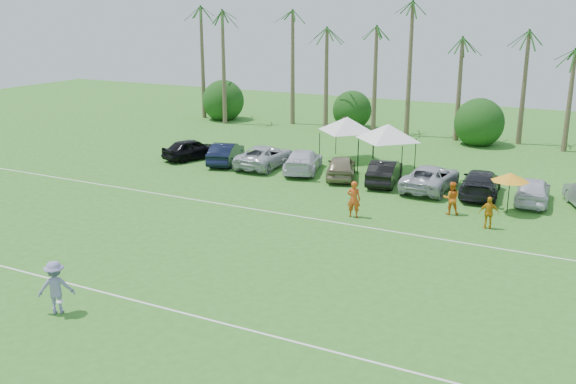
% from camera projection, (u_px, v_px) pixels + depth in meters
% --- Properties ---
extents(ground, '(120.00, 120.00, 0.00)m').
position_uv_depth(ground, '(87.00, 320.00, 22.78)').
color(ground, '#307121').
rests_on(ground, ground).
extents(field_lines, '(80.00, 12.10, 0.01)m').
position_uv_depth(field_lines, '(213.00, 248.00, 29.60)').
color(field_lines, white).
rests_on(field_lines, ground).
extents(palm_tree_0, '(2.40, 2.40, 8.90)m').
position_uv_depth(palm_tree_0, '(194.00, 42.00, 62.87)').
color(palm_tree_0, brown).
rests_on(palm_tree_0, ground).
extents(palm_tree_1, '(2.40, 2.40, 9.90)m').
position_uv_depth(palm_tree_1, '(238.00, 34.00, 60.41)').
color(palm_tree_1, brown).
rests_on(palm_tree_1, ground).
extents(palm_tree_2, '(2.40, 2.40, 10.90)m').
position_uv_depth(palm_tree_2, '(285.00, 25.00, 57.97)').
color(palm_tree_2, brown).
rests_on(palm_tree_2, ground).
extents(palm_tree_3, '(2.40, 2.40, 11.90)m').
position_uv_depth(palm_tree_3, '(325.00, 15.00, 55.96)').
color(palm_tree_3, brown).
rests_on(palm_tree_3, ground).
extents(palm_tree_4, '(2.40, 2.40, 8.90)m').
position_uv_depth(palm_tree_4, '(367.00, 47.00, 54.91)').
color(palm_tree_4, brown).
rests_on(palm_tree_4, ground).
extents(palm_tree_5, '(2.40, 2.40, 9.90)m').
position_uv_depth(palm_tree_5, '(413.00, 37.00, 52.90)').
color(palm_tree_5, brown).
rests_on(palm_tree_5, ground).
extents(palm_tree_6, '(2.40, 2.40, 10.90)m').
position_uv_depth(palm_tree_6, '(463.00, 27.00, 50.89)').
color(palm_tree_6, brown).
rests_on(palm_tree_6, ground).
extents(palm_tree_7, '(2.40, 2.40, 11.90)m').
position_uv_depth(palm_tree_7, '(516.00, 16.00, 48.89)').
color(palm_tree_7, brown).
rests_on(palm_tree_7, ground).
extents(bush_tree_0, '(4.00, 4.00, 4.00)m').
position_uv_depth(bush_tree_0, '(227.00, 100.00, 63.96)').
color(bush_tree_0, brown).
rests_on(bush_tree_0, ground).
extents(bush_tree_1, '(4.00, 4.00, 4.00)m').
position_uv_depth(bush_tree_1, '(348.00, 110.00, 58.21)').
color(bush_tree_1, brown).
rests_on(bush_tree_1, ground).
extents(bush_tree_2, '(4.00, 4.00, 4.00)m').
position_uv_depth(bush_tree_2, '(483.00, 120.00, 52.91)').
color(bush_tree_2, brown).
rests_on(bush_tree_2, ground).
extents(sideline_player_a, '(0.80, 0.60, 1.97)m').
position_uv_depth(sideline_player_a, '(354.00, 199.00, 33.76)').
color(sideline_player_a, '#D14917').
rests_on(sideline_player_a, ground).
extents(sideline_player_b, '(1.05, 0.93, 1.79)m').
position_uv_depth(sideline_player_b, '(451.00, 198.00, 34.24)').
color(sideline_player_b, orange).
rests_on(sideline_player_b, ground).
extents(sideline_player_c, '(1.04, 0.66, 1.65)m').
position_uv_depth(sideline_player_c, '(489.00, 213.00, 32.01)').
color(sideline_player_c, orange).
rests_on(sideline_player_c, ground).
extents(canopy_tent_left, '(4.56, 4.56, 3.69)m').
position_uv_depth(canopy_tent_left, '(347.00, 117.00, 45.90)').
color(canopy_tent_left, black).
rests_on(canopy_tent_left, ground).
extents(canopy_tent_right, '(4.65, 4.65, 3.76)m').
position_uv_depth(canopy_tent_right, '(388.00, 124.00, 42.71)').
color(canopy_tent_right, black).
rests_on(canopy_tent_right, ground).
extents(market_umbrella, '(2.01, 2.01, 2.24)m').
position_uv_depth(market_umbrella, '(510.00, 177.00, 34.14)').
color(market_umbrella, black).
rests_on(market_umbrella, ground).
extents(frisbee_player, '(1.47, 1.38, 1.99)m').
position_uv_depth(frisbee_player, '(56.00, 287.00, 23.07)').
color(frisbee_player, '#827BAF').
rests_on(frisbee_player, ground).
extents(parked_car_0, '(3.30, 4.82, 1.52)m').
position_uv_depth(parked_car_0, '(192.00, 149.00, 46.83)').
color(parked_car_0, black).
rests_on(parked_car_0, ground).
extents(parked_car_1, '(2.90, 4.89, 1.52)m').
position_uv_depth(parked_car_1, '(226.00, 153.00, 45.48)').
color(parked_car_1, black).
rests_on(parked_car_1, ground).
extents(parked_car_2, '(2.76, 5.58, 1.52)m').
position_uv_depth(parked_car_2, '(265.00, 156.00, 44.55)').
color(parked_car_2, '#BABDC2').
rests_on(parked_car_2, ground).
extents(parked_car_3, '(3.54, 5.64, 1.52)m').
position_uv_depth(parked_car_3, '(303.00, 161.00, 43.23)').
color(parked_car_3, silver).
rests_on(parked_car_3, ground).
extents(parked_car_4, '(3.20, 4.81, 1.52)m').
position_uv_depth(parked_car_4, '(341.00, 167.00, 41.59)').
color(parked_car_4, '#84785A').
rests_on(parked_car_4, ground).
extents(parked_car_5, '(2.30, 4.81, 1.52)m').
position_uv_depth(parked_car_5, '(385.00, 172.00, 40.30)').
color(parked_car_5, black).
rests_on(parked_car_5, ground).
extents(parked_car_6, '(2.68, 5.55, 1.52)m').
position_uv_depth(parked_car_6, '(431.00, 178.00, 38.93)').
color(parked_car_6, '#B4B5BD').
rests_on(parked_car_6, ground).
extents(parked_car_7, '(2.65, 5.43, 1.52)m').
position_uv_depth(parked_car_7, '(481.00, 183.00, 37.76)').
color(parked_car_7, black).
rests_on(parked_car_7, ground).
extents(parked_car_8, '(2.10, 4.58, 1.52)m').
position_uv_depth(parked_car_8, '(533.00, 190.00, 36.23)').
color(parked_car_8, silver).
rests_on(parked_car_8, ground).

